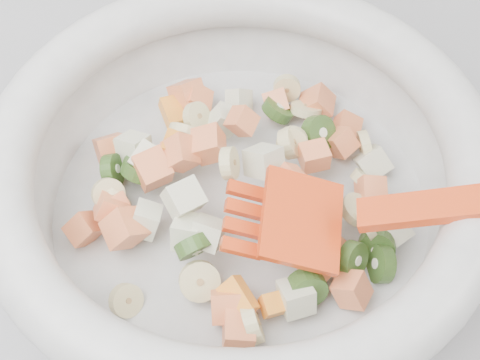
# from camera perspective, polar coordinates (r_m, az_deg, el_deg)

# --- Properties ---
(mixing_bowl) EXTENTS (0.46, 0.36, 0.15)m
(mixing_bowl) POSITION_cam_1_polar(r_m,az_deg,el_deg) (0.47, 0.08, 0.53)
(mixing_bowl) COLOR silver
(mixing_bowl) RESTS_ON counter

